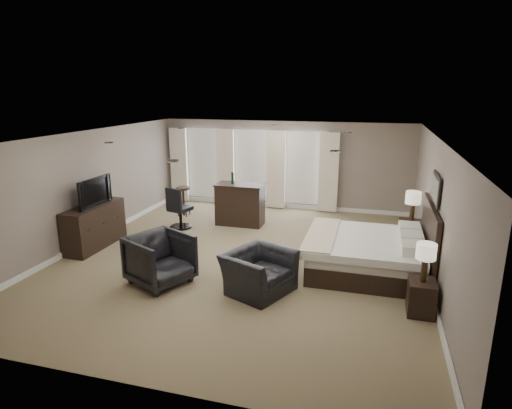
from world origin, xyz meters
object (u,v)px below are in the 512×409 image
(lamp_far, at_px, (413,207))
(dresser, at_px, (95,226))
(nightstand_far, at_px, (410,236))
(tv, at_px, (92,202))
(lamp_near, at_px, (425,263))
(armchair_far, at_px, (160,257))
(bar_stool_right, at_px, (239,207))
(bar_counter, at_px, (240,204))
(bed, at_px, (368,237))
(armchair_near, at_px, (259,265))
(nightstand_near, at_px, (421,297))
(bar_stool_left, at_px, (184,201))
(desk_chair, at_px, (180,207))

(lamp_far, distance_m, dresser, 7.14)
(nightstand_far, distance_m, tv, 7.16)
(lamp_near, bearing_deg, dresser, 169.95)
(lamp_near, distance_m, armchair_far, 4.57)
(lamp_near, xyz_separation_m, bar_stool_right, (-4.40, 4.17, -0.53))
(tv, distance_m, bar_stool_right, 3.94)
(lamp_far, relative_size, bar_stool_right, 0.99)
(bar_counter, relative_size, bar_stool_right, 1.84)
(bed, bearing_deg, bar_counter, 145.92)
(armchair_near, relative_size, armchair_far, 1.10)
(armchair_near, height_order, armchair_far, armchair_far)
(nightstand_near, height_order, dresser, dresser)
(tv, xyz_separation_m, bar_counter, (2.69, 2.48, -0.49))
(lamp_near, xyz_separation_m, tv, (-6.92, 1.23, 0.17))
(lamp_near, xyz_separation_m, bar_stool_left, (-6.03, 4.06, -0.46))
(bar_stool_right, bearing_deg, nightstand_near, -43.45)
(nightstand_near, distance_m, nightstand_far, 2.90)
(armchair_near, xyz_separation_m, bar_stool_left, (-3.31, 4.00, -0.08))
(lamp_near, bearing_deg, tv, 169.95)
(nightstand_near, bearing_deg, armchair_near, 178.84)
(lamp_far, bearing_deg, dresser, -166.40)
(bed, relative_size, nightstand_far, 3.38)
(nightstand_near, xyz_separation_m, dresser, (-6.92, 1.23, 0.21))
(lamp_far, bearing_deg, bar_stool_left, 169.11)
(dresser, relative_size, desk_chair, 1.53)
(lamp_near, relative_size, bar_stool_right, 0.92)
(nightstand_far, xyz_separation_m, lamp_near, (0.00, -2.90, 0.54))
(nightstand_near, bearing_deg, desk_chair, 151.97)
(nightstand_near, height_order, nightstand_far, nightstand_far)
(bed, bearing_deg, tv, -177.88)
(nightstand_far, bearing_deg, armchair_far, -146.51)
(bed, xyz_separation_m, tv, (-6.03, -0.22, 0.33))
(bar_stool_left, xyz_separation_m, desk_chair, (0.41, -1.07, 0.14))
(nightstand_far, xyz_separation_m, armchair_far, (-4.56, -3.01, 0.18))
(nightstand_far, bearing_deg, bar_stool_right, 163.94)
(nightstand_near, distance_m, dresser, 7.03)
(bar_stool_right, height_order, desk_chair, desk_chair)
(nightstand_far, relative_size, bar_stool_left, 0.81)
(nightstand_far, distance_m, lamp_far, 0.68)
(dresser, distance_m, armchair_far, 2.72)
(lamp_near, height_order, dresser, lamp_near)
(nightstand_far, bearing_deg, bed, -121.54)
(lamp_far, relative_size, armchair_far, 0.67)
(nightstand_far, height_order, desk_chair, desk_chair)
(tv, bearing_deg, bar_counter, -47.36)
(bed, height_order, armchair_far, bed)
(nightstand_near, bearing_deg, bed, 121.54)
(nightstand_near, relative_size, lamp_far, 0.81)
(nightstand_far, distance_m, lamp_near, 2.95)
(bed, bearing_deg, armchair_far, -156.89)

